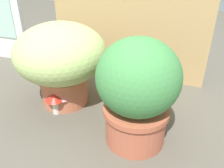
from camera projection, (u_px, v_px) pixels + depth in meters
The scene contains 8 objects.
ground_plane at pixel (100, 114), 1.28m from camera, with size 6.00×6.00×0.00m, color #555045.
cardboard_backdrop at pixel (129, 7), 1.46m from camera, with size 1.03×0.03×0.95m, color tan.
window_panel_white at pixel (1, 9), 1.79m from camera, with size 0.35×0.05×0.79m.
grass_planter at pixel (61, 58), 1.26m from camera, with size 0.49×0.49×0.46m.
leafy_planter at pixel (137, 90), 0.98m from camera, with size 0.35×0.35×0.49m.
cat at pixel (144, 86), 1.30m from camera, with size 0.32×0.32×0.32m.
mushroom_ornament_pink at pixel (62, 98), 1.26m from camera, with size 0.08×0.08×0.12m.
mushroom_ornament_red at pixel (55, 98), 1.25m from camera, with size 0.10×0.10×0.13m.
Camera 1 is at (0.39, -0.96, 0.77)m, focal length 37.72 mm.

